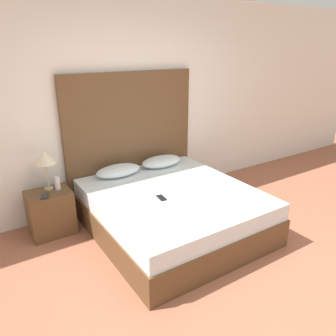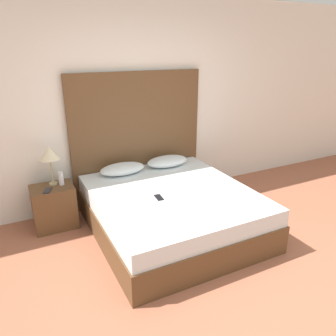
# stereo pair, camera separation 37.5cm
# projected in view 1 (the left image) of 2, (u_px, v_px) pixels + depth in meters

# --- Properties ---
(ground_plane) EXTENTS (16.00, 16.00, 0.00)m
(ground_plane) POSITION_uv_depth(u_px,v_px,m) (247.00, 285.00, 3.03)
(ground_plane) COLOR #9E5B42
(wall_back) EXTENTS (10.00, 0.06, 2.70)m
(wall_back) POSITION_uv_depth(u_px,v_px,m) (131.00, 104.00, 4.34)
(wall_back) COLOR white
(wall_back) RESTS_ON ground_plane
(bed) EXTENTS (1.75, 1.95, 0.51)m
(bed) POSITION_uv_depth(u_px,v_px,m) (172.00, 211.00, 3.86)
(bed) COLOR brown
(bed) RESTS_ON ground_plane
(headboard) EXTENTS (1.84, 0.05, 1.78)m
(headboard) POSITION_uv_depth(u_px,v_px,m) (132.00, 140.00, 4.42)
(headboard) COLOR brown
(headboard) RESTS_ON ground_plane
(pillow_left) EXTENTS (0.59, 0.32, 0.14)m
(pillow_left) POSITION_uv_depth(u_px,v_px,m) (118.00, 171.00, 4.18)
(pillow_left) COLOR silver
(pillow_left) RESTS_ON bed
(pillow_right) EXTENTS (0.59, 0.32, 0.14)m
(pillow_right) POSITION_uv_depth(u_px,v_px,m) (162.00, 161.00, 4.51)
(pillow_right) COLOR silver
(pillow_right) RESTS_ON bed
(phone_on_bed) EXTENTS (0.09, 0.16, 0.01)m
(phone_on_bed) POSITION_uv_depth(u_px,v_px,m) (161.00, 198.00, 3.58)
(phone_on_bed) COLOR black
(phone_on_bed) RESTS_ON bed
(nightstand) EXTENTS (0.49, 0.38, 0.52)m
(nightstand) POSITION_uv_depth(u_px,v_px,m) (51.00, 213.00, 3.80)
(nightstand) COLOR brown
(nightstand) RESTS_ON ground_plane
(table_lamp) EXTENTS (0.25, 0.25, 0.47)m
(table_lamp) POSITION_uv_depth(u_px,v_px,m) (45.00, 158.00, 3.65)
(table_lamp) COLOR tan
(table_lamp) RESTS_ON nightstand
(phone_on_nightstand) EXTENTS (0.12, 0.17, 0.01)m
(phone_on_nightstand) POSITION_uv_depth(u_px,v_px,m) (45.00, 196.00, 3.60)
(phone_on_nightstand) COLOR #232328
(phone_on_nightstand) RESTS_ON nightstand
(toiletry_bottle) EXTENTS (0.06, 0.06, 0.16)m
(toiletry_bottle) POSITION_uv_depth(u_px,v_px,m) (57.00, 183.00, 3.76)
(toiletry_bottle) COLOR silver
(toiletry_bottle) RESTS_ON nightstand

